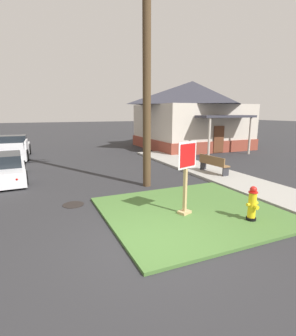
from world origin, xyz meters
The scene contains 11 objects.
ground_plane centered at (0.00, 0.00, 0.00)m, with size 160.00×160.00×0.00m, color #2B2B2D.
grass_corner_patch centered at (1.92, 1.40, 0.04)m, with size 5.27×4.83×0.08m, color #477033.
sidewalk_strip centered at (5.75, 5.24, 0.06)m, with size 2.20×15.37×0.12m, color #9E9B93.
fire_hydrant centered at (3.03, 0.06, 0.55)m, with size 0.38×0.34×0.99m.
stop_sign centered at (1.57, 1.23, 1.16)m, with size 0.74×0.38×2.17m.
manhole_cover centered at (-1.36, 3.58, 0.01)m, with size 0.70×0.70×0.02m, color black.
parked_sedan_white centered at (-3.76, 8.19, 0.54)m, with size 2.05×4.43×1.25m.
pickup_truck_white centered at (-3.75, 14.61, 0.62)m, with size 2.31×5.23×1.48m.
street_bench centered at (5.60, 5.16, 0.59)m, with size 0.55×1.78×0.85m.
utility_pole centered at (1.85, 4.71, 4.95)m, with size 1.52×0.33×9.60m.
corner_house centered at (10.39, 14.57, 2.88)m, with size 8.47×9.21×5.62m.
Camera 1 is at (-2.43, -5.10, 3.07)m, focal length 28.00 mm.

